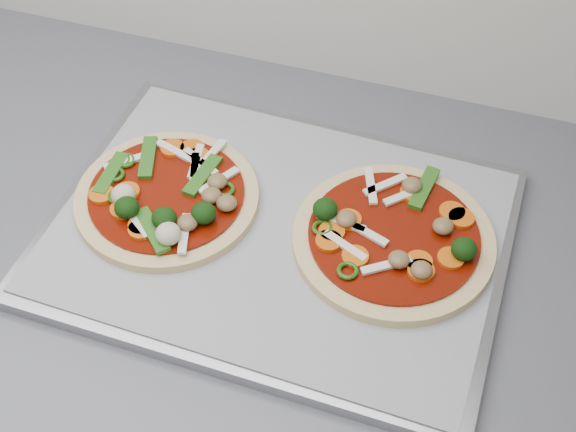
% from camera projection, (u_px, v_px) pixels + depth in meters
% --- Properties ---
extents(countertop, '(3.60, 0.60, 0.04)m').
position_uv_depth(countertop, '(549.00, 356.00, 0.72)').
color(countertop, '#5A5A60').
rests_on(countertop, base_cabinet).
extents(baking_tray, '(0.44, 0.33, 0.01)m').
position_uv_depth(baking_tray, '(277.00, 235.00, 0.78)').
color(baking_tray, '#96959B').
rests_on(baking_tray, countertop).
extents(parchment, '(0.43, 0.32, 0.00)m').
position_uv_depth(parchment, '(277.00, 230.00, 0.77)').
color(parchment, '#A2A2A7').
rests_on(parchment, baking_tray).
extents(pizza_left, '(0.24, 0.24, 0.03)m').
position_uv_depth(pizza_left, '(167.00, 197.00, 0.79)').
color(pizza_left, tan).
rests_on(pizza_left, parchment).
extents(pizza_right, '(0.21, 0.21, 0.03)m').
position_uv_depth(pizza_right, '(393.00, 237.00, 0.75)').
color(pizza_right, tan).
rests_on(pizza_right, parchment).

